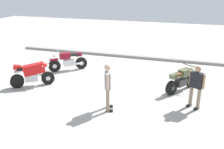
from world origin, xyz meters
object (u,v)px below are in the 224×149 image
motorcycle_olive_vintage (182,80)px  person_in_black_shirt (196,84)px  motorcycle_red_sportbike (32,73)px  person_in_gray_shirt (108,84)px  motorcycle_maroon_cruiser (68,61)px

motorcycle_olive_vintage → person_in_black_shirt: bearing=-125.6°
motorcycle_olive_vintage → person_in_black_shirt: size_ratio=1.03×
motorcycle_red_sportbike → motorcycle_olive_vintage: motorcycle_red_sportbike is taller
person_in_gray_shirt → motorcycle_red_sportbike: bearing=146.0°
motorcycle_maroon_cruiser → motorcycle_olive_vintage: (5.94, -0.96, -0.03)m
person_in_black_shirt → person_in_gray_shirt: (-3.05, -1.13, 0.08)m
motorcycle_red_sportbike → person_in_gray_shirt: (3.99, -1.15, 0.43)m
motorcycle_maroon_cruiser → person_in_gray_shirt: person_in_gray_shirt is taller
motorcycle_red_sportbike → motorcycle_maroon_cruiser: bearing=41.8°
motorcycle_olive_vintage → person_in_gray_shirt: person_in_gray_shirt is taller
motorcycle_red_sportbike → person_in_black_shirt: (7.04, -0.02, 0.35)m
motorcycle_maroon_cruiser → motorcycle_olive_vintage: 6.02m
motorcycle_red_sportbike → motorcycle_olive_vintage: 6.65m
motorcycle_olive_vintage → motorcycle_red_sportbike: bearing=137.0°
motorcycle_red_sportbike → motorcycle_olive_vintage: (6.48, 1.49, -0.11)m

